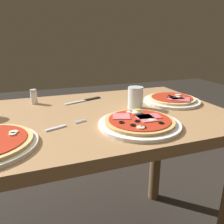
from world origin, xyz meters
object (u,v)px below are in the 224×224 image
(pizza_foreground, at_px, (139,122))
(fork, at_px, (63,126))
(pizza_across_left, at_px, (172,100))
(knife, at_px, (86,100))
(water_glass_far, at_px, (135,99))
(dining_table, at_px, (81,145))
(salt_shaker, at_px, (34,97))

(pizza_foreground, bearing_deg, fork, 162.16)
(pizza_across_left, bearing_deg, knife, 156.60)
(pizza_foreground, relative_size, pizza_across_left, 1.09)
(water_glass_far, distance_m, knife, 0.26)
(water_glass_far, relative_size, knife, 0.49)
(dining_table, xyz_separation_m, pizza_foreground, (0.17, -0.18, 0.14))
(pizza_across_left, xyz_separation_m, water_glass_far, (-0.21, -0.03, 0.03))
(dining_table, distance_m, knife, 0.25)
(pizza_foreground, xyz_separation_m, water_glass_far, (0.07, 0.19, 0.03))
(pizza_foreground, relative_size, knife, 1.51)
(knife, distance_m, salt_shaker, 0.24)
(dining_table, relative_size, pizza_across_left, 4.61)
(pizza_foreground, xyz_separation_m, fork, (-0.25, 0.08, -0.01))
(salt_shaker, bearing_deg, pizza_across_left, -17.65)
(pizza_foreground, bearing_deg, pizza_across_left, 37.93)
(pizza_foreground, bearing_deg, water_glass_far, 68.64)
(dining_table, height_order, pizza_foreground, pizza_foreground)
(pizza_across_left, xyz_separation_m, knife, (-0.38, 0.16, -0.01))
(dining_table, distance_m, pizza_across_left, 0.48)
(knife, bearing_deg, pizza_foreground, -75.48)
(water_glass_far, distance_m, fork, 0.34)
(pizza_across_left, distance_m, fork, 0.55)
(pizza_foreground, relative_size, salt_shaker, 4.29)
(fork, relative_size, knife, 0.80)
(dining_table, relative_size, water_glass_far, 12.88)
(pizza_foreground, relative_size, water_glass_far, 3.06)
(dining_table, xyz_separation_m, salt_shaker, (-0.16, 0.23, 0.16))
(pizza_foreground, height_order, water_glass_far, water_glass_far)
(pizza_foreground, height_order, knife, pizza_foreground)
(dining_table, height_order, pizza_across_left, pizza_across_left)
(salt_shaker, bearing_deg, fork, -76.02)
(dining_table, relative_size, fork, 7.93)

